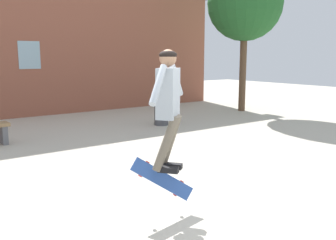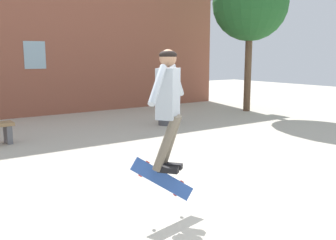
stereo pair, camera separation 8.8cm
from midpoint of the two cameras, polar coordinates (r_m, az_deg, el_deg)
ground_plane at (r=5.08m, az=7.98°, el=-13.82°), size 40.00×40.00×0.00m
building_backdrop at (r=13.34m, az=-22.36°, el=10.90°), size 16.61×0.52×6.04m
tree_right at (r=14.19m, az=11.48°, el=17.00°), size 2.69×2.69×5.22m
trash_bin at (r=11.01m, az=-1.26°, el=1.76°), size 0.45×0.45×0.93m
skater at (r=4.65m, az=-0.53°, el=3.15°), size 1.05×0.84×1.53m
skateboard_flipping at (r=4.89m, az=-1.42°, el=-9.01°), size 0.77×0.36×0.62m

